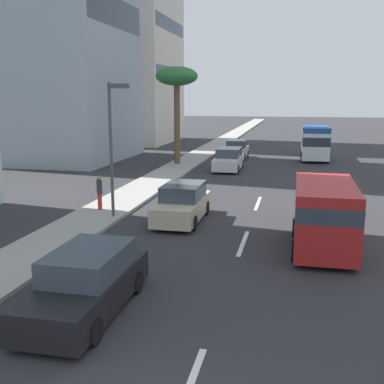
{
  "coord_description": "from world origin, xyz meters",
  "views": [
    {
      "loc": [
        -5.15,
        -1.81,
        5.5
      ],
      "look_at": [
        16.34,
        2.91,
        1.06
      ],
      "focal_mm": 44.33,
      "sensor_mm": 36.0,
      "label": 1
    }
  ],
  "objects_px": {
    "van_second": "(324,212)",
    "car_fifth": "(183,204)",
    "car_third": "(319,192)",
    "pedestrian_near_lamp": "(99,191)",
    "palm_tree": "(177,80)",
    "car_seventh": "(237,150)",
    "street_lamp": "(113,134)",
    "car_lead": "(229,160)",
    "car_sixth": "(87,283)",
    "minibus_fourth": "(315,141)"
  },
  "relations": [
    {
      "from": "van_second",
      "to": "car_fifth",
      "type": "bearing_deg",
      "value": 63.83
    },
    {
      "from": "car_third",
      "to": "pedestrian_near_lamp",
      "type": "bearing_deg",
      "value": 109.22
    },
    {
      "from": "car_fifth",
      "to": "palm_tree",
      "type": "relative_size",
      "value": 0.59
    },
    {
      "from": "car_seventh",
      "to": "street_lamp",
      "type": "distance_m",
      "value": 23.02
    },
    {
      "from": "car_lead",
      "to": "street_lamp",
      "type": "relative_size",
      "value": 0.79
    },
    {
      "from": "car_sixth",
      "to": "car_seventh",
      "type": "relative_size",
      "value": 1.14
    },
    {
      "from": "minibus_fourth",
      "to": "car_fifth",
      "type": "height_order",
      "value": "minibus_fourth"
    },
    {
      "from": "minibus_fourth",
      "to": "palm_tree",
      "type": "bearing_deg",
      "value": 118.57
    },
    {
      "from": "car_fifth",
      "to": "car_sixth",
      "type": "xyz_separation_m",
      "value": [
        -9.53,
        0.25,
        -0.01
      ]
    },
    {
      "from": "car_seventh",
      "to": "palm_tree",
      "type": "relative_size",
      "value": 0.55
    },
    {
      "from": "car_lead",
      "to": "car_seventh",
      "type": "xyz_separation_m",
      "value": [
        6.85,
        0.26,
        -0.0
      ]
    },
    {
      "from": "minibus_fourth",
      "to": "street_lamp",
      "type": "xyz_separation_m",
      "value": [
        -23.61,
        9.55,
        2.27
      ]
    },
    {
      "from": "car_fifth",
      "to": "street_lamp",
      "type": "bearing_deg",
      "value": -81.1
    },
    {
      "from": "car_lead",
      "to": "pedestrian_near_lamp",
      "type": "height_order",
      "value": "pedestrian_near_lamp"
    },
    {
      "from": "car_fifth",
      "to": "street_lamp",
      "type": "distance_m",
      "value": 4.36
    },
    {
      "from": "car_lead",
      "to": "pedestrian_near_lamp",
      "type": "bearing_deg",
      "value": -15.77
    },
    {
      "from": "car_fifth",
      "to": "pedestrian_near_lamp",
      "type": "height_order",
      "value": "pedestrian_near_lamp"
    },
    {
      "from": "car_seventh",
      "to": "palm_tree",
      "type": "distance_m",
      "value": 8.93
    },
    {
      "from": "minibus_fourth",
      "to": "car_sixth",
      "type": "bearing_deg",
      "value": 168.28
    },
    {
      "from": "car_sixth",
      "to": "car_seventh",
      "type": "xyz_separation_m",
      "value": [
        31.71,
        0.07,
        0.01
      ]
    },
    {
      "from": "van_second",
      "to": "car_seventh",
      "type": "bearing_deg",
      "value": 14.08
    },
    {
      "from": "car_fifth",
      "to": "car_seventh",
      "type": "relative_size",
      "value": 1.09
    },
    {
      "from": "van_second",
      "to": "car_seventh",
      "type": "xyz_separation_m",
      "value": [
        25.12,
        6.3,
        -0.61
      ]
    },
    {
      "from": "car_seventh",
      "to": "street_lamp",
      "type": "relative_size",
      "value": 0.71
    },
    {
      "from": "van_second",
      "to": "car_third",
      "type": "distance_m",
      "value": 7.14
    },
    {
      "from": "van_second",
      "to": "car_fifth",
      "type": "distance_m",
      "value": 6.69
    },
    {
      "from": "van_second",
      "to": "street_lamp",
      "type": "distance_m",
      "value": 9.66
    },
    {
      "from": "van_second",
      "to": "minibus_fourth",
      "type": "xyz_separation_m",
      "value": [
        26.07,
        -0.55,
        0.21
      ]
    },
    {
      "from": "car_sixth",
      "to": "palm_tree",
      "type": "height_order",
      "value": "palm_tree"
    },
    {
      "from": "pedestrian_near_lamp",
      "to": "street_lamp",
      "type": "relative_size",
      "value": 0.28
    },
    {
      "from": "car_fifth",
      "to": "palm_tree",
      "type": "bearing_deg",
      "value": -165.08
    },
    {
      "from": "car_third",
      "to": "car_fifth",
      "type": "bearing_deg",
      "value": 124.37
    },
    {
      "from": "car_seventh",
      "to": "street_lamp",
      "type": "xyz_separation_m",
      "value": [
        -22.65,
        2.7,
        3.1
      ]
    },
    {
      "from": "van_second",
      "to": "car_sixth",
      "type": "height_order",
      "value": "van_second"
    },
    {
      "from": "minibus_fourth",
      "to": "car_seventh",
      "type": "bearing_deg",
      "value": 97.95
    },
    {
      "from": "car_fifth",
      "to": "pedestrian_near_lamp",
      "type": "bearing_deg",
      "value": -97.7
    },
    {
      "from": "car_lead",
      "to": "car_third",
      "type": "xyz_separation_m",
      "value": [
        -11.15,
        -6.16,
        -0.06
      ]
    },
    {
      "from": "pedestrian_near_lamp",
      "to": "palm_tree",
      "type": "distance_m",
      "value": 17.5
    },
    {
      "from": "car_fifth",
      "to": "car_seventh",
      "type": "height_order",
      "value": "car_seventh"
    },
    {
      "from": "van_second",
      "to": "car_sixth",
      "type": "xyz_separation_m",
      "value": [
        -6.59,
        6.23,
        -0.63
      ]
    },
    {
      "from": "car_lead",
      "to": "minibus_fourth",
      "type": "distance_m",
      "value": 10.25
    },
    {
      "from": "car_lead",
      "to": "palm_tree",
      "type": "distance_m",
      "value": 7.71
    },
    {
      "from": "car_fifth",
      "to": "pedestrian_near_lamp",
      "type": "relative_size",
      "value": 2.76
    },
    {
      "from": "car_third",
      "to": "car_seventh",
      "type": "relative_size",
      "value": 1.02
    },
    {
      "from": "car_seventh",
      "to": "car_third",
      "type": "bearing_deg",
      "value": 19.63
    },
    {
      "from": "car_third",
      "to": "minibus_fourth",
      "type": "height_order",
      "value": "minibus_fourth"
    },
    {
      "from": "minibus_fourth",
      "to": "palm_tree",
      "type": "distance_m",
      "value": 13.64
    },
    {
      "from": "car_fifth",
      "to": "palm_tree",
      "type": "xyz_separation_m",
      "value": [
        17.1,
        4.56,
        6.01
      ]
    },
    {
      "from": "street_lamp",
      "to": "minibus_fourth",
      "type": "bearing_deg",
      "value": -22.02
    },
    {
      "from": "pedestrian_near_lamp",
      "to": "car_seventh",
      "type": "bearing_deg",
      "value": 136.29
    }
  ]
}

